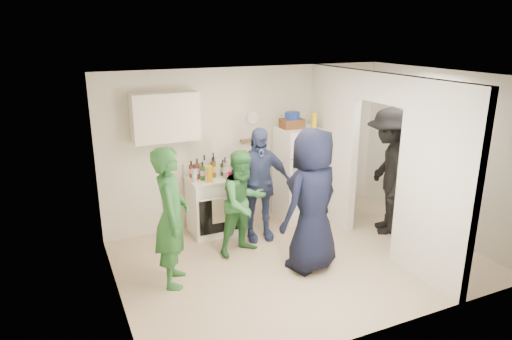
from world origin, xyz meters
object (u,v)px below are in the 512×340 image
(stove, at_px, (213,205))
(yellow_cup_stack_top, at_px, (314,120))
(person_green_center, at_px, (244,203))
(person_green_left, at_px, (171,217))
(blue_bowl, at_px, (292,115))
(person_nook, at_px, (388,171))
(wicker_basket, at_px, (292,123))
(fridge, at_px, (298,174))
(person_denim, at_px, (258,184))
(person_navy, at_px, (312,201))

(stove, height_order, yellow_cup_stack_top, yellow_cup_stack_top)
(yellow_cup_stack_top, xyz_separation_m, person_green_center, (-1.53, -0.70, -0.91))
(person_green_left, bearing_deg, blue_bowl, -43.96)
(stove, bearing_deg, person_green_left, -128.21)
(stove, bearing_deg, blue_bowl, 0.84)
(yellow_cup_stack_top, relative_size, person_green_center, 0.17)
(person_nook, bearing_deg, wicker_basket, -106.54)
(fridge, distance_m, wicker_basket, 0.85)
(yellow_cup_stack_top, bearing_deg, person_denim, -162.82)
(yellow_cup_stack_top, bearing_deg, stove, 175.60)
(person_navy, bearing_deg, fridge, -133.21)
(blue_bowl, distance_m, person_navy, 1.89)
(person_green_left, bearing_deg, person_navy, -84.36)
(blue_bowl, relative_size, person_navy, 0.13)
(blue_bowl, xyz_separation_m, person_green_center, (-1.21, -0.85, -0.99))
(yellow_cup_stack_top, distance_m, person_navy, 1.86)
(yellow_cup_stack_top, height_order, person_green_left, yellow_cup_stack_top)
(stove, bearing_deg, person_denim, -42.29)
(blue_bowl, relative_size, person_denim, 0.14)
(person_denim, bearing_deg, person_green_left, -144.97)
(person_navy, xyz_separation_m, person_nook, (1.66, 0.52, 0.03))
(yellow_cup_stack_top, distance_m, person_green_center, 1.91)
(fridge, bearing_deg, person_navy, -113.59)
(fridge, height_order, yellow_cup_stack_top, yellow_cup_stack_top)
(person_green_left, xyz_separation_m, person_navy, (1.74, -0.39, 0.07))
(person_nook, bearing_deg, person_denim, -78.22)
(person_nook, bearing_deg, stove, -84.85)
(person_green_left, height_order, person_nook, person_nook)
(person_green_left, xyz_separation_m, person_green_center, (1.11, 0.38, -0.13))
(wicker_basket, xyz_separation_m, blue_bowl, (0.00, 0.00, 0.13))
(wicker_basket, bearing_deg, person_navy, -109.87)
(person_green_center, relative_size, person_navy, 0.79)
(blue_bowl, bearing_deg, person_navy, -109.87)
(wicker_basket, xyz_separation_m, person_nook, (1.08, -1.09, -0.63))
(stove, distance_m, blue_bowl, 1.88)
(person_navy, bearing_deg, person_green_center, -70.32)
(stove, distance_m, person_green_center, 0.89)
(stove, relative_size, fridge, 0.59)
(blue_bowl, height_order, person_green_left, blue_bowl)
(stove, xyz_separation_m, person_denim, (0.54, -0.49, 0.41))
(yellow_cup_stack_top, xyz_separation_m, person_green_left, (-2.64, -1.08, -0.78))
(yellow_cup_stack_top, distance_m, person_green_left, 2.96)
(stove, bearing_deg, person_nook, -23.65)
(wicker_basket, xyz_separation_m, yellow_cup_stack_top, (0.32, -0.15, 0.05))
(stove, xyz_separation_m, fridge, (1.47, -0.03, 0.32))
(blue_bowl, bearing_deg, person_green_left, -152.10)
(person_green_center, height_order, person_denim, person_denim)
(stove, distance_m, wicker_basket, 1.79)
(fridge, height_order, blue_bowl, blue_bowl)
(yellow_cup_stack_top, height_order, person_denim, yellow_cup_stack_top)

